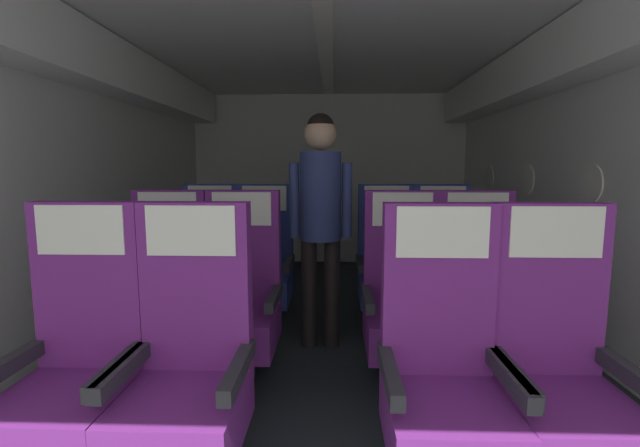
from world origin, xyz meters
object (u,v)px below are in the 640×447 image
seat_a_left_window (76,370)px  seat_b_right_aisle (478,303)px  seat_a_right_aisle (559,377)px  seat_c_right_aisle (443,269)px  seat_b_right_window (403,303)px  seat_b_left_window (166,301)px  flight_attendant (321,206)px  seat_c_left_window (209,266)px  seat_a_right_window (443,378)px  seat_c_left_aisle (264,267)px  seat_b_left_aisle (240,302)px  seat_a_left_aisle (188,373)px  seat_c_right_window (386,268)px

seat_a_left_window → seat_b_right_aisle: (1.86, 0.91, 0.00)m
seat_a_right_aisle → seat_c_right_aisle: bearing=90.1°
seat_c_right_aisle → seat_b_right_window: bearing=-117.2°
seat_b_left_window → flight_attendant: 1.16m
seat_b_left_window → seat_b_right_window: (1.41, 0.01, 0.00)m
seat_a_right_aisle → seat_c_left_window: (-1.87, 1.80, 0.00)m
seat_a_right_window → seat_c_left_aisle: 2.06m
seat_b_left_aisle → seat_c_left_aisle: bearing=90.5°
seat_c_left_window → seat_c_right_aisle: size_ratio=1.00×
seat_c_left_window → seat_a_left_window: bearing=-90.1°
seat_b_left_window → seat_c_left_window: same height
seat_a_right_window → seat_b_left_window: same height
seat_a_left_window → seat_b_right_aisle: size_ratio=1.00×
seat_b_right_aisle → seat_c_left_aisle: size_ratio=1.00×
seat_b_left_window → seat_a_left_window: bearing=-90.5°
seat_c_left_aisle → seat_c_left_window: bearing=177.8°
seat_a_left_aisle → seat_c_right_window: (0.98, 1.82, 0.00)m
seat_c_right_aisle → seat_b_left_aisle: bearing=-147.9°
seat_a_left_window → seat_a_left_aisle: (0.45, -0.01, 0.00)m
seat_b_right_window → seat_a_left_window: bearing=-147.5°
seat_b_right_window → seat_c_right_window: (0.01, 0.91, 0.00)m
seat_a_left_window → seat_b_left_window: (0.01, 0.90, 0.00)m
seat_b_right_aisle → flight_attendant: flight_attendant is taller
seat_b_right_aisle → seat_c_right_aisle: bearing=89.4°
seat_b_left_aisle → seat_b_right_window: bearing=0.5°
seat_a_left_aisle → seat_b_left_aisle: bearing=89.5°
seat_a_left_window → seat_a_right_window: bearing=-0.5°
seat_c_right_aisle → seat_b_right_aisle: bearing=-90.6°
seat_a_left_aisle → seat_b_right_window: (0.97, 0.91, 0.00)m
seat_c_left_aisle → seat_c_right_aisle: size_ratio=1.00×
seat_b_right_window → seat_c_left_window: (-1.42, 0.90, 0.00)m
flight_attendant → seat_b_right_window: bearing=136.6°
seat_b_left_window → seat_a_right_window: bearing=-32.5°
seat_b_right_aisle → seat_c_left_window: size_ratio=1.00×
seat_b_right_aisle → seat_c_left_aisle: 1.67m
seat_a_left_window → seat_a_right_aisle: (1.88, 0.01, 0.00)m
seat_a_right_window → seat_c_right_window: (-0.00, 1.83, 0.00)m
seat_b_right_window → seat_c_left_window: size_ratio=1.00×
seat_c_left_aisle → flight_attendant: size_ratio=0.69×
seat_c_right_window → seat_b_right_window: bearing=-90.7°
seat_b_left_aisle → seat_b_right_window: (0.96, 0.01, 0.00)m
seat_a_right_window → seat_c_right_aisle: size_ratio=1.00×
seat_b_left_window → seat_b_right_window: bearing=0.4°
seat_a_right_window → seat_b_left_aisle: (-0.98, 0.91, 0.00)m
seat_c_left_aisle → seat_c_right_aisle: 1.42m
seat_b_left_window → seat_c_right_aisle: size_ratio=1.00×
seat_c_left_window → seat_c_right_window: (1.43, 0.00, 0.00)m
seat_a_right_window → seat_b_left_aisle: bearing=136.9°
seat_c_right_aisle → seat_c_left_window: bearing=179.2°
seat_a_right_window → seat_b_right_window: bearing=90.8°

